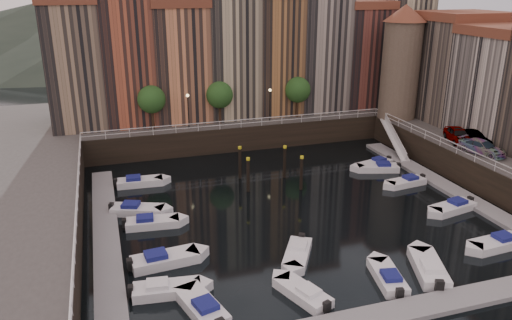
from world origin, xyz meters
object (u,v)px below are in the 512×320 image
object	(u,v)px
car_b	(475,138)
car_c	(482,148)
boat_left_2	(151,222)
mooring_pilings	(268,169)
gangway	(394,138)
boat_left_1	(163,260)
car_a	(458,136)
boat_left_0	(165,289)
corner_tower	(401,61)

from	to	relation	value
car_b	car_c	bearing A→B (deg)	-109.56
boat_left_2	car_c	size ratio (longest dim) A/B	0.99
boat_left_2	car_c	xyz separation A→B (m)	(32.64, -0.19, 3.34)
mooring_pilings	car_b	bearing A→B (deg)	-8.52
gangway	boat_left_1	bearing A→B (deg)	-150.25
mooring_pilings	boat_left_1	distance (m)	17.24
gangway	boat_left_2	distance (m)	31.50
gangway	car_a	bearing A→B (deg)	-63.46
car_c	car_b	bearing A→B (deg)	44.93
boat_left_1	car_b	world-z (taller)	car_b
boat_left_0	car_c	world-z (taller)	car_c
corner_tower	boat_left_0	size ratio (longest dim) A/B	2.90
car_a	car_b	distance (m)	1.68
mooring_pilings	car_b	distance (m)	22.13
boat_left_2	car_c	world-z (taller)	car_c
mooring_pilings	boat_left_0	world-z (taller)	mooring_pilings
car_c	car_a	bearing A→B (deg)	67.88
gangway	mooring_pilings	world-z (taller)	gangway
car_b	corner_tower	bearing A→B (deg)	105.37
corner_tower	boat_left_1	distance (m)	39.98
corner_tower	gangway	xyz separation A→B (m)	(-2.90, -4.50, -8.28)
car_a	car_c	xyz separation A→B (m)	(-0.34, -4.05, -0.09)
boat_left_1	car_b	xyz separation A→B (m)	(33.93, 8.92, 3.34)
gangway	mooring_pilings	xyz separation A→B (m)	(-17.32, -4.66, -0.27)
corner_tower	mooring_pilings	size ratio (longest dim) A/B	2.54
boat_left_1	car_a	bearing A→B (deg)	11.62
car_a	boat_left_2	bearing A→B (deg)	-155.17
gangway	car_a	distance (m)	7.70
gangway	boat_left_1	world-z (taller)	gangway
boat_left_0	boat_left_1	xyz separation A→B (m)	(0.39, 3.72, 0.03)
corner_tower	gangway	distance (m)	9.86
car_a	car_b	world-z (taller)	car_a
gangway	mooring_pilings	size ratio (longest dim) A/B	1.53
gangway	boat_left_2	xyz separation A→B (m)	(-29.64, -10.54, -1.56)
boat_left_1	gangway	bearing A→B (deg)	24.17
boat_left_2	mooring_pilings	bearing A→B (deg)	31.36
gangway	corner_tower	bearing A→B (deg)	57.20
mooring_pilings	boat_left_2	distance (m)	13.72
mooring_pilings	boat_left_1	size ratio (longest dim) A/B	1.05
boat_left_2	car_b	bearing A→B (deg)	10.26
gangway	car_a	xyz separation A→B (m)	(3.34, -6.68, 1.87)
boat_left_2	boat_left_1	bearing A→B (deg)	-82.45
gangway	car_b	bearing A→B (deg)	-60.55
boat_left_2	car_b	distance (m)	34.38
boat_left_0	car_c	bearing A→B (deg)	23.49
mooring_pilings	car_b	world-z (taller)	car_b
car_a	car_b	size ratio (longest dim) A/B	1.04
boat_left_1	boat_left_2	distance (m)	6.31
boat_left_2	car_a	distance (m)	33.38
corner_tower	boat_left_1	world-z (taller)	corner_tower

